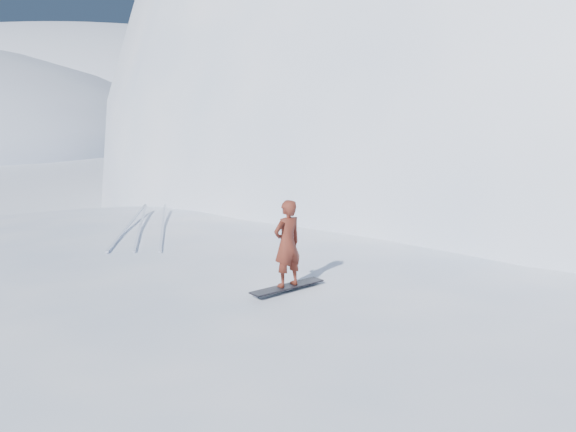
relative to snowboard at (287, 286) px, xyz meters
name	(u,v)px	position (x,y,z in m)	size (l,w,h in m)	color
ground	(171,408)	(-2.17, 0.09, -2.41)	(400.00, 400.00, 0.00)	white
near_ridge	(239,346)	(-1.17, 3.09, -2.41)	(36.00, 28.00, 4.80)	white
peak_shoulder	(452,213)	(7.83, 20.09, -2.41)	(28.00, 24.00, 18.00)	white
far_ridge_c	(72,124)	(-42.17, 110.09, -2.41)	(140.00, 90.00, 36.00)	white
wind_bumps	(165,361)	(-2.73, 2.21, -2.41)	(16.00, 14.40, 1.00)	white
snowboard	(287,286)	(0.00, 0.00, 0.00)	(1.50, 0.28, 0.03)	black
snowboarder	(287,243)	(0.00, 0.00, 0.79)	(0.57, 0.37, 1.55)	maroon
board_tracks	(144,224)	(-3.84, 5.45, 0.01)	(1.76, 5.98, 0.04)	silver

